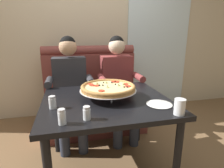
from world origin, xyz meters
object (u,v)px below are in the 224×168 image
Objects in this scene: diner_right at (118,81)px; shaker_oregano at (52,103)px; shaker_parmesan at (87,114)px; plate_near_left at (159,104)px; booth_bench at (93,99)px; diner_left at (70,84)px; pizza at (108,88)px; shaker_pepper_flakes at (62,118)px; drinking_glass at (180,108)px; dining_table at (106,109)px.

diner_right reaches higher than shaker_oregano.
shaker_parmesan reaches higher than plate_near_left.
diner_left reaches higher than booth_bench.
pizza is 5.35× the size of shaker_parmesan.
shaker_pepper_flakes is (-0.40, -0.42, -0.05)m from pizza.
drinking_glass is (0.05, -0.20, 0.04)m from plate_near_left.
booth_bench is at bearing 138.54° from diner_right.
plate_near_left is at bearing -71.43° from booth_bench.
dining_table is at bearing 150.41° from plate_near_left.
pizza is (-0.28, -0.65, 0.12)m from diner_right.
drinking_glass is at bearing -20.45° from shaker_oregano.
shaker_pepper_flakes is 0.89× the size of drinking_glass.
shaker_pepper_flakes is (-0.37, -1.34, 0.38)m from booth_bench.
shaker_parmesan is at bearing 10.09° from shaker_pepper_flakes.
dining_table is 0.76m from diner_right.
shaker_pepper_flakes is 1.10× the size of shaker_parmesan.
pizza is at bearing 55.27° from dining_table.
shaker_oregano is (-0.45, -0.10, 0.13)m from dining_table.
diner_left is 1.00× the size of diner_right.
shaker_pepper_flakes is 0.16m from shaker_parmesan.
dining_table is 2.17× the size of pizza.
shaker_pepper_flakes is 0.49× the size of plate_near_left.
diner_left is 0.74m from pizza.
plate_near_left is 1.80× the size of drinking_glass.
diner_left is 10.83× the size of drinking_glass.
diner_left is at bearing 95.10° from shaker_parmesan.
diner_right is 1.16m from shaker_parmesan.
shaker_oregano is (-0.47, -0.13, -0.05)m from pizza.
plate_near_left is at bearing -52.68° from diner_left.
pizza is at bearing -63.38° from diner_left.
booth_bench is 1.02m from pizza.
diner_right is at bearing 66.43° from dining_table.
dining_table is 0.48m from shaker_oregano.
dining_table is 0.43m from shaker_parmesan.
dining_table is 0.87× the size of diner_right.
pizza is at bearing 15.74° from shaker_oregano.
diner_left reaches higher than plate_near_left.
diner_right is 10.83× the size of drinking_glass.
shaker_oregano is 0.84× the size of drinking_glass.
booth_bench is 1.21× the size of dining_table.
diner_left is at bearing 123.74° from drinking_glass.
drinking_glass is (0.15, -1.12, 0.08)m from diner_right.
shaker_oregano is at bearing 171.28° from plate_near_left.
diner_right is 13.41× the size of shaker_parmesan.
drinking_glass is at bearing -43.86° from dining_table.
pizza is at bearing 59.14° from shaker_parmesan.
booth_bench is at bearing 41.46° from diner_left.
booth_bench is 6.34× the size of plate_near_left.
diner_right is 0.72m from pizza.
plate_near_left is (0.77, 0.16, -0.03)m from shaker_pepper_flakes.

